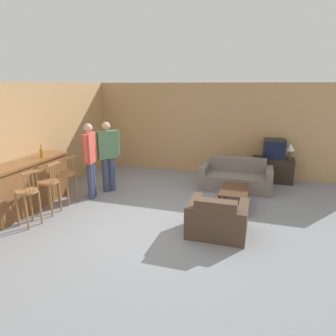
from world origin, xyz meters
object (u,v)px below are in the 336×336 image
at_px(coffee_table, 234,192).
at_px(tv_unit, 272,170).
at_px(person_by_window, 108,153).
at_px(person_by_counter, 90,157).
at_px(bar_chair_near, 28,196).
at_px(bar_chair_far, 67,177).
at_px(tv, 274,149).
at_px(bottle, 41,152).
at_px(couch_far, 236,178).
at_px(armchair_near, 217,220).
at_px(table_lamp, 290,148).
at_px(bar_chair_mid, 49,186).

xyz_separation_m(coffee_table, tv_unit, (0.80, 2.14, -0.03)).
distance_m(person_by_window, person_by_counter, 0.54).
xyz_separation_m(bar_chair_near, bar_chair_far, (0.00, 1.18, 0.00)).
distance_m(coffee_table, person_by_window, 3.10).
bearing_deg(tv, tv_unit, 90.00).
distance_m(bottle, person_by_counter, 1.02).
relative_size(bar_chair_near, bar_chair_far, 1.00).
bearing_deg(couch_far, armchair_near, -91.90).
height_order(person_by_window, person_by_counter, person_by_counter).
bearing_deg(bar_chair_near, bar_chair_far, 89.99).
distance_m(tv_unit, tv, 0.58).
bearing_deg(coffee_table, table_lamp, 61.08).
relative_size(coffee_table, tv, 1.75).
xyz_separation_m(table_lamp, person_by_window, (-4.22, -2.03, -0.00)).
distance_m(armchair_near, table_lamp, 3.77).
xyz_separation_m(coffee_table, person_by_window, (-3.03, 0.11, 0.61)).
height_order(tv, table_lamp, tv).
relative_size(bottle, person_by_counter, 0.15).
distance_m(bar_chair_mid, coffee_table, 3.82).
bearing_deg(bar_chair_near, couch_far, 43.39).
bearing_deg(armchair_near, tv, 74.42).
relative_size(bar_chair_mid, bottle, 4.10).
bearing_deg(person_by_counter, tv, 32.44).
bearing_deg(bar_chair_near, table_lamp, 41.33).
xyz_separation_m(table_lamp, person_by_counter, (-4.38, -2.54, 0.02)).
bearing_deg(tv_unit, table_lamp, -0.00).
bearing_deg(bar_chair_near, tv_unit, 43.76).
height_order(bar_chair_mid, person_by_window, person_by_window).
bearing_deg(couch_far, bar_chair_near, -136.61).
height_order(bar_chair_far, coffee_table, bar_chair_far).
relative_size(bar_chair_mid, tv_unit, 1.00).
xyz_separation_m(tv, person_by_counter, (-3.99, -2.54, 0.08)).
distance_m(bar_chair_near, armchair_near, 3.45).
bearing_deg(person_by_counter, bar_chair_mid, -108.22).
relative_size(couch_far, armchair_near, 1.72).
height_order(armchair_near, tv, tv).
height_order(bar_chair_far, bottle, bottle).
relative_size(armchair_near, coffee_table, 1.03).
relative_size(bar_chair_far, tv_unit, 1.00).
xyz_separation_m(bar_chair_far, person_by_window, (0.50, 0.94, 0.38)).
bearing_deg(bottle, bar_chair_near, -64.64).
height_order(couch_far, armchair_near, couch_far).
distance_m(tv, person_by_window, 4.34).
bearing_deg(tv, armchair_near, -105.58).
bearing_deg(bottle, bar_chair_far, 12.65).
distance_m(armchair_near, tv_unit, 3.59).
bearing_deg(bar_chair_mid, couch_far, 37.83).
height_order(bar_chair_near, coffee_table, bar_chair_near).
xyz_separation_m(bar_chair_near, coffee_table, (3.53, 2.01, -0.23)).
height_order(coffee_table, bottle, bottle).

